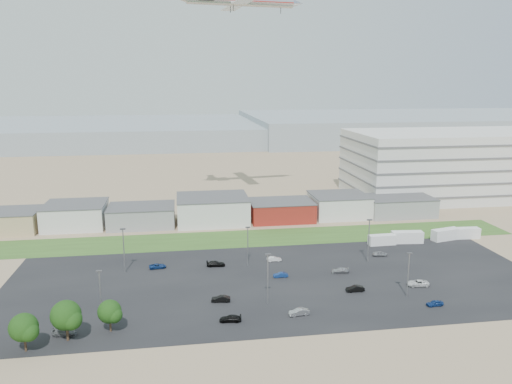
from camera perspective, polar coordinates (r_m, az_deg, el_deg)
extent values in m
plane|color=#8E795A|center=(94.74, 1.81, -14.91)|extent=(700.00, 700.00, 0.00)
cube|color=black|center=(113.42, 2.47, -10.13)|extent=(120.00, 50.00, 0.01)
cube|color=#375720|center=(142.40, -2.02, -5.36)|extent=(160.00, 16.00, 0.02)
cube|color=silver|center=(209.03, 21.77, 3.02)|extent=(80.00, 40.00, 25.00)
imported|color=silver|center=(116.10, 18.01, -9.87)|extent=(4.92, 2.76, 1.30)
imported|color=black|center=(109.85, 11.26, -10.78)|extent=(3.93, 1.40, 1.29)
imported|color=navy|center=(107.55, 19.75, -11.87)|extent=(3.46, 1.56, 1.15)
imported|color=black|center=(95.64, -2.95, -14.24)|extent=(4.28, 2.17, 1.19)
imported|color=black|center=(103.43, -4.05, -12.08)|extent=(3.99, 1.82, 1.27)
imported|color=black|center=(122.04, -4.62, -8.16)|extent=(4.60, 2.09, 1.30)
imported|color=navy|center=(115.36, 2.83, -9.44)|extent=(3.38, 1.21, 1.11)
imported|color=#A5A5AA|center=(132.28, 13.98, -6.86)|extent=(3.83, 1.79, 1.27)
imported|color=navy|center=(122.69, -11.18, -8.30)|extent=(4.21, 2.37, 1.11)
imported|color=#595B5E|center=(96.93, -21.02, -14.72)|extent=(4.33, 2.16, 1.21)
imported|color=silver|center=(124.99, 2.08, -7.65)|extent=(3.59, 1.30, 1.17)
imported|color=#A5A5AA|center=(119.35, 9.59, -8.82)|extent=(4.25, 1.98, 1.20)
imported|color=#A5A5AA|center=(98.14, 4.93, -13.50)|extent=(4.09, 1.80, 1.31)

